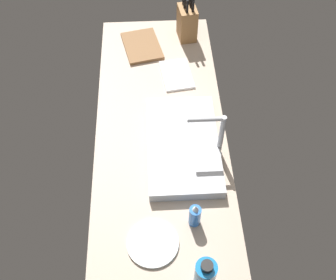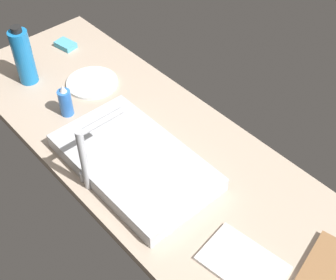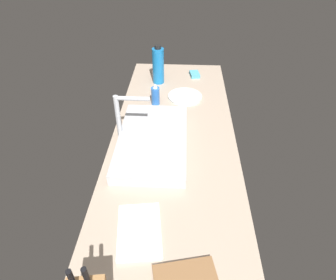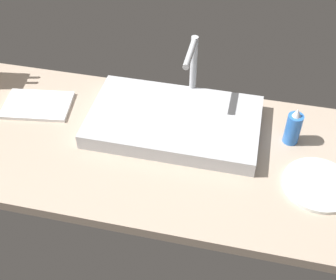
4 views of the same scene
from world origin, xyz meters
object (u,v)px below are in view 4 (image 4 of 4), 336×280
(soap_bottle, at_px, (293,128))
(sink_basin, at_px, (174,122))
(faucet, at_px, (193,66))
(dish_towel, at_px, (37,105))
(dinner_plate, at_px, (318,185))

(soap_bottle, bearing_deg, sink_basin, -177.07)
(sink_basin, xyz_separation_m, soap_bottle, (0.38, 0.02, 0.03))
(faucet, relative_size, dish_towel, 1.09)
(faucet, relative_size, soap_bottle, 1.87)
(dish_towel, bearing_deg, dinner_plate, -9.30)
(sink_basin, distance_m, dinner_plate, 0.49)
(dish_towel, bearing_deg, sink_basin, -0.23)
(sink_basin, bearing_deg, dinner_plate, -18.37)
(dinner_plate, bearing_deg, soap_bottle, 116.32)
(dinner_plate, xyz_separation_m, dish_towel, (-0.96, 0.16, 0.00))
(soap_bottle, relative_size, dish_towel, 0.58)
(soap_bottle, bearing_deg, dinner_plate, -63.68)
(faucet, bearing_deg, dinner_plate, -34.45)
(dinner_plate, distance_m, dish_towel, 0.97)
(faucet, height_order, dinner_plate, faucet)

